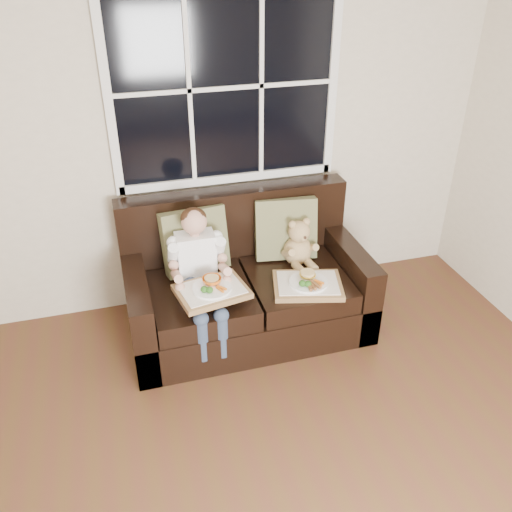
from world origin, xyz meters
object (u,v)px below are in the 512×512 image
object	(u,v)px
loveseat	(245,288)
tray_right	(308,284)
tray_left	(212,290)
teddy_bear	(298,246)
child	(199,265)

from	to	relation	value
loveseat	tray_right	xyz separation A→B (m)	(0.36, -0.31, 0.17)
tray_left	loveseat	bearing A→B (deg)	36.42
loveseat	tray_right	size ratio (longest dim) A/B	3.15
loveseat	teddy_bear	xyz separation A→B (m)	(0.41, 0.02, 0.29)
child	teddy_bear	world-z (taller)	child
child	tray_right	xyz separation A→B (m)	(0.71, -0.19, -0.16)
loveseat	tray_left	bearing A→B (deg)	-132.93
child	tray_left	size ratio (longest dim) A/B	1.74
tray_left	tray_right	bearing A→B (deg)	-8.87
child	loveseat	bearing A→B (deg)	18.86
child	teddy_bear	distance (m)	0.77
loveseat	tray_left	distance (m)	0.53
loveseat	tray_left	xyz separation A→B (m)	(-0.31, -0.33, 0.27)
teddy_bear	child	bearing A→B (deg)	-176.95
child	tray_left	xyz separation A→B (m)	(0.04, -0.21, -0.07)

